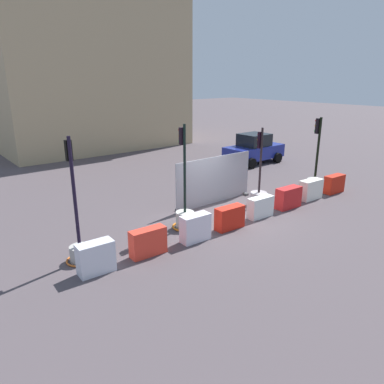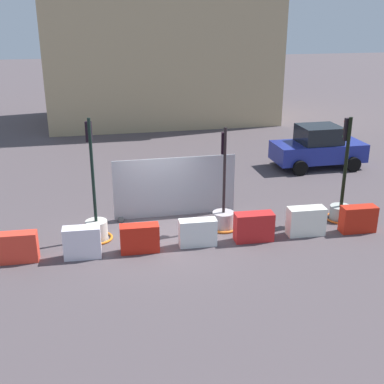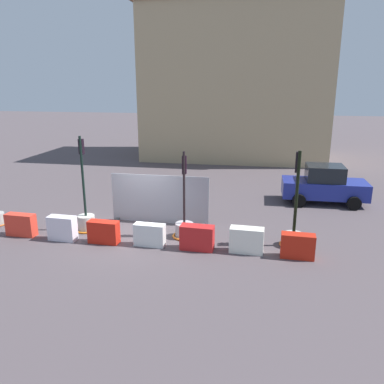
{
  "view_description": "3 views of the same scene",
  "coord_description": "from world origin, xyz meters",
  "views": [
    {
      "loc": [
        -9.39,
        -9.43,
        5.16
      ],
      "look_at": [
        -1.91,
        -0.15,
        1.37
      ],
      "focal_mm": 34.0,
      "sensor_mm": 36.0,
      "label": 1
    },
    {
      "loc": [
        -2.0,
        -13.63,
        6.48
      ],
      "look_at": [
        0.79,
        -0.3,
        1.44
      ],
      "focal_mm": 46.28,
      "sensor_mm": 36.0,
      "label": 2
    },
    {
      "loc": [
        4.56,
        -13.0,
        5.53
      ],
      "look_at": [
        2.12,
        0.4,
        1.67
      ],
      "focal_mm": 35.88,
      "sensor_mm": 36.0,
      "label": 3
    }
  ],
  "objects": [
    {
      "name": "construction_barrier_7",
      "position": [
        5.89,
        -0.99,
        0.41
      ],
      "size": [
        1.1,
        0.47,
        0.83
      ],
      "color": "red",
      "rests_on": "ground_plane"
    },
    {
      "name": "traffic_light_0",
      "position": [
        -5.93,
        0.07,
        0.61
      ],
      "size": [
        0.86,
        0.86,
        3.67
      ],
      "color": "#ABA8A2",
      "rests_on": "ground_plane"
    },
    {
      "name": "construction_barrier_6",
      "position": [
        4.22,
        -0.85,
        0.44
      ],
      "size": [
        1.15,
        0.52,
        0.87
      ],
      "color": "white",
      "rests_on": "ground_plane"
    },
    {
      "name": "construction_barrier_5",
      "position": [
        2.54,
        -0.93,
        0.43
      ],
      "size": [
        1.17,
        0.51,
        0.87
      ],
      "color": "red",
      "rests_on": "ground_plane"
    },
    {
      "name": "construction_barrier_1",
      "position": [
        -4.19,
        -0.87,
        0.42
      ],
      "size": [
        1.14,
        0.44,
        0.85
      ],
      "color": "red",
      "rests_on": "ground_plane"
    },
    {
      "name": "construction_barrier_3",
      "position": [
        -0.86,
        -0.96,
        0.41
      ],
      "size": [
        1.11,
        0.46,
        0.82
      ],
      "color": "red",
      "rests_on": "ground_plane"
    },
    {
      "name": "traffic_light_2",
      "position": [
        1.88,
        0.1,
        0.43
      ],
      "size": [
        0.9,
        0.9,
        3.23
      ],
      "color": "#B0A5AA",
      "rests_on": "ground_plane"
    },
    {
      "name": "ground_plane",
      "position": [
        0.0,
        0.0,
        0.0
      ],
      "size": [
        120.0,
        120.0,
        0.0
      ],
      "primitive_type": "plane",
      "color": "#50464A"
    },
    {
      "name": "traffic_light_3",
      "position": [
        5.82,
        0.01,
        0.55
      ],
      "size": [
        0.95,
        0.95,
        3.39
      ],
      "color": "#ACB2AB",
      "rests_on": "ground_plane"
    },
    {
      "name": "site_fence_panel",
      "position": [
        0.59,
        1.44,
        0.96
      ],
      "size": [
        4.04,
        0.5,
        2.0
      ],
      "color": "#989BA4",
      "rests_on": "ground_plane"
    },
    {
      "name": "construction_barrier_4",
      "position": [
        0.84,
        -0.91,
        0.4
      ],
      "size": [
        1.1,
        0.43,
        0.8
      ],
      "color": "white",
      "rests_on": "ground_plane"
    },
    {
      "name": "construction_barrier_2",
      "position": [
        -2.44,
        -0.98,
        0.45
      ],
      "size": [
        1.03,
        0.46,
        0.9
      ],
      "color": "white",
      "rests_on": "ground_plane"
    },
    {
      "name": "building_main_facade",
      "position": [
        2.43,
        17.01,
        5.76
      ],
      "size": [
        13.79,
        7.47,
        11.47
      ],
      "color": "tan",
      "rests_on": "ground_plane"
    },
    {
      "name": "car_blue_estate",
      "position": [
        7.59,
        5.52,
        0.87
      ],
      "size": [
        3.91,
        2.12,
        1.83
      ],
      "color": "navy",
      "rests_on": "ground_plane"
    },
    {
      "name": "construction_barrier_0",
      "position": [
        -5.85,
        -0.86,
        0.45
      ],
      "size": [
        1.01,
        0.5,
        0.9
      ],
      "color": "silver",
      "rests_on": "ground_plane"
    },
    {
      "name": "traffic_light_1",
      "position": [
        -2.03,
        0.11,
        0.53
      ],
      "size": [
        0.93,
        0.93,
        3.68
      ],
      "color": "beige",
      "rests_on": "ground_plane"
    }
  ]
}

